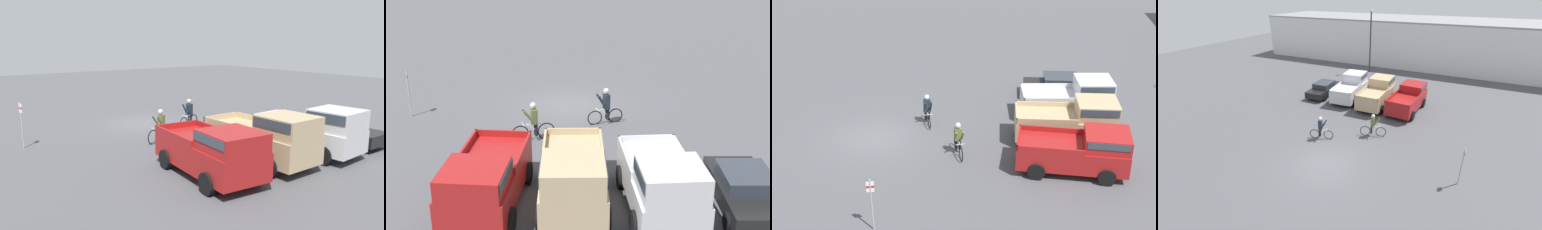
% 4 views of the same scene
% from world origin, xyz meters
% --- Properties ---
extents(ground_plane, '(80.00, 80.00, 0.00)m').
position_xyz_m(ground_plane, '(0.00, 0.00, 0.00)').
color(ground_plane, '#4C4C51').
extents(sedan_0, '(1.95, 4.31, 1.32)m').
position_xyz_m(sedan_0, '(-5.99, 9.90, 0.67)').
color(sedan_0, black).
rests_on(sedan_0, ground_plane).
extents(pickup_truck_0, '(2.57, 4.99, 2.24)m').
position_xyz_m(pickup_truck_0, '(-3.22, 10.41, 1.15)').
color(pickup_truck_0, silver).
rests_on(pickup_truck_0, ground_plane).
extents(pickup_truck_1, '(2.35, 5.04, 2.27)m').
position_xyz_m(pickup_truck_1, '(-0.40, 10.06, 1.17)').
color(pickup_truck_1, tan).
rests_on(pickup_truck_1, ground_plane).
extents(pickup_truck_2, '(2.63, 5.14, 2.07)m').
position_xyz_m(pickup_truck_2, '(2.44, 10.07, 1.08)').
color(pickup_truck_2, maroon).
rests_on(pickup_truck_2, ground_plane).
extents(cyclist_0, '(1.82, 0.66, 1.72)m').
position_xyz_m(cyclist_0, '(1.35, 4.42, 0.85)').
color(cyclist_0, black).
rests_on(cyclist_0, ground_plane).
extents(cyclist_1, '(1.64, 0.62, 1.72)m').
position_xyz_m(cyclist_1, '(-1.79, 2.49, 0.86)').
color(cyclist_1, black).
rests_on(cyclist_1, ground_plane).
extents(fire_lane_sign, '(0.09, 0.30, 2.31)m').
position_xyz_m(fire_lane_sign, '(7.40, 1.63, 1.40)').
color(fire_lane_sign, '#9E9EA3').
rests_on(fire_lane_sign, ground_plane).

